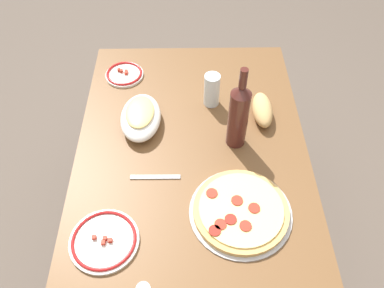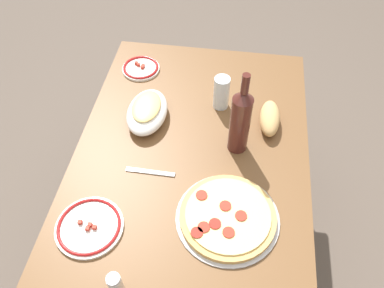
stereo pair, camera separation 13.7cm
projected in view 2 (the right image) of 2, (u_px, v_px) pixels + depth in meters
ground_plane at (192, 240)px, 1.96m from camera, size 8.00×8.00×0.00m
dining_table at (192, 170)px, 1.50m from camera, size 1.19×0.83×0.73m
pepperoni_pizza at (228, 217)px, 1.21m from camera, size 0.33×0.33×0.03m
baked_pasta_dish at (147, 111)px, 1.46m from camera, size 0.24×0.15×0.08m
wine_bottle at (240, 120)px, 1.30m from camera, size 0.07×0.07×0.34m
water_glass at (221, 93)px, 1.48m from camera, size 0.06×0.06×0.14m
side_plate_near at (89, 227)px, 1.19m from camera, size 0.21×0.21×0.02m
side_plate_far at (141, 68)px, 1.67m from camera, size 0.16×0.16×0.02m
bread_loaf at (270, 118)px, 1.45m from camera, size 0.18×0.07×0.07m
spice_shaker at (115, 284)px, 1.04m from camera, size 0.04×0.04×0.09m
fork_left at (151, 172)px, 1.33m from camera, size 0.02×0.17×0.00m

